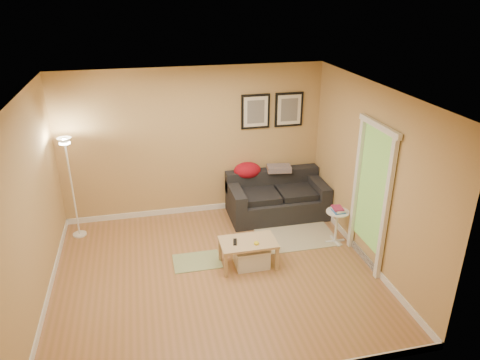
{
  "coord_description": "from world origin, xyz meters",
  "views": [
    {
      "loc": [
        -0.85,
        -5.27,
        3.79
      ],
      "look_at": [
        0.55,
        0.85,
        1.05
      ],
      "focal_mm": 33.53,
      "sensor_mm": 36.0,
      "label": 1
    }
  ],
  "objects": [
    {
      "name": "floor",
      "position": [
        0.0,
        0.0,
        0.0
      ],
      "size": [
        4.5,
        4.5,
        0.0
      ],
      "primitive_type": "plane",
      "color": "#A46E46",
      "rests_on": "ground"
    },
    {
      "name": "ceiling",
      "position": [
        0.0,
        0.0,
        2.6
      ],
      "size": [
        4.5,
        4.5,
        0.0
      ],
      "primitive_type": "plane",
      "rotation": [
        3.14,
        0.0,
        0.0
      ],
      "color": "white",
      "rests_on": "wall_back"
    },
    {
      "name": "wall_back",
      "position": [
        0.0,
        2.0,
        1.3
      ],
      "size": [
        4.5,
        0.0,
        4.5
      ],
      "primitive_type": "plane",
      "rotation": [
        1.57,
        0.0,
        0.0
      ],
      "color": "tan",
      "rests_on": "ground"
    },
    {
      "name": "wall_front",
      "position": [
        0.0,
        -2.0,
        1.3
      ],
      "size": [
        4.5,
        0.0,
        4.5
      ],
      "primitive_type": "plane",
      "rotation": [
        -1.57,
        0.0,
        0.0
      ],
      "color": "tan",
      "rests_on": "ground"
    },
    {
      "name": "wall_left",
      "position": [
        -2.25,
        0.0,
        1.3
      ],
      "size": [
        0.0,
        4.0,
        4.0
      ],
      "primitive_type": "plane",
      "rotation": [
        1.57,
        0.0,
        1.57
      ],
      "color": "tan",
      "rests_on": "ground"
    },
    {
      "name": "wall_right",
      "position": [
        2.25,
        0.0,
        1.3
      ],
      "size": [
        0.0,
        4.0,
        4.0
      ],
      "primitive_type": "plane",
      "rotation": [
        1.57,
        0.0,
        -1.57
      ],
      "color": "tan",
      "rests_on": "ground"
    },
    {
      "name": "baseboard_back",
      "position": [
        0.0,
        1.99,
        0.05
      ],
      "size": [
        4.5,
        0.02,
        0.1
      ],
      "primitive_type": "cube",
      "color": "white",
      "rests_on": "ground"
    },
    {
      "name": "baseboard_left",
      "position": [
        -2.24,
        0.0,
        0.05
      ],
      "size": [
        0.02,
        4.0,
        0.1
      ],
      "primitive_type": "cube",
      "color": "white",
      "rests_on": "ground"
    },
    {
      "name": "baseboard_right",
      "position": [
        2.24,
        0.0,
        0.05
      ],
      "size": [
        0.02,
        4.0,
        0.1
      ],
      "primitive_type": "cube",
      "color": "white",
      "rests_on": "ground"
    },
    {
      "name": "sofa",
      "position": [
        1.38,
        1.53,
        0.38
      ],
      "size": [
        1.7,
        0.9,
        0.75
      ],
      "primitive_type": null,
      "color": "black",
      "rests_on": "ground"
    },
    {
      "name": "red_throw",
      "position": [
        0.92,
        1.87,
        0.77
      ],
      "size": [
        0.48,
        0.36,
        0.28
      ],
      "primitive_type": null,
      "color": "#A80F29",
      "rests_on": "sofa"
    },
    {
      "name": "plaid_throw",
      "position": [
        1.48,
        1.8,
        0.78
      ],
      "size": [
        0.45,
        0.32,
        0.1
      ],
      "primitive_type": null,
      "rotation": [
        0.0,
        0.0,
        -0.14
      ],
      "color": "#A47A5F",
      "rests_on": "sofa"
    },
    {
      "name": "framed_print_left",
      "position": [
        1.08,
        1.98,
        1.8
      ],
      "size": [
        0.5,
        0.04,
        0.6
      ],
      "primitive_type": null,
      "color": "black",
      "rests_on": "wall_back"
    },
    {
      "name": "framed_print_right",
      "position": [
        1.68,
        1.98,
        1.8
      ],
      "size": [
        0.5,
        0.04,
        0.6
      ],
      "primitive_type": null,
      "color": "black",
      "rests_on": "wall_back"
    },
    {
      "name": "area_rug",
      "position": [
        1.47,
        0.72,
        0.01
      ],
      "size": [
        1.25,
        0.85,
        0.01
      ],
      "primitive_type": "cube",
      "color": "#BCB595",
      "rests_on": "ground"
    },
    {
      "name": "green_runner",
      "position": [
        -0.22,
        0.37,
        0.01
      ],
      "size": [
        0.7,
        0.5,
        0.01
      ],
      "primitive_type": "cube",
      "color": "#668C4C",
      "rests_on": "ground"
    },
    {
      "name": "coffee_table",
      "position": [
        0.5,
        0.11,
        0.2
      ],
      "size": [
        0.92,
        0.71,
        0.41
      ],
      "primitive_type": null,
      "rotation": [
        0.0,
        0.0,
        0.29
      ],
      "color": "tan",
      "rests_on": "ground"
    },
    {
      "name": "remote_control",
      "position": [
        0.31,
        0.12,
        0.42
      ],
      "size": [
        0.08,
        0.17,
        0.02
      ],
      "primitive_type": "cube",
      "rotation": [
        0.0,
        0.0,
        -0.21
      ],
      "color": "black",
      "rests_on": "coffee_table"
    },
    {
      "name": "tape_roll",
      "position": [
        0.6,
        0.01,
        0.42
      ],
      "size": [
        0.07,
        0.07,
        0.03
      ],
      "primitive_type": "cylinder",
      "color": "yellow",
      "rests_on": "coffee_table"
    },
    {
      "name": "storage_bin",
      "position": [
        0.55,
        0.09,
        0.15
      ],
      "size": [
        0.5,
        0.36,
        0.31
      ],
      "primitive_type": null,
      "color": "white",
      "rests_on": "ground"
    },
    {
      "name": "side_table",
      "position": [
        2.02,
        0.44,
        0.27
      ],
      "size": [
        0.36,
        0.36,
        0.55
      ],
      "primitive_type": null,
      "color": "white",
      "rests_on": "ground"
    },
    {
      "name": "book_stack",
      "position": [
        2.02,
        0.44,
        0.59
      ],
      "size": [
        0.23,
        0.27,
        0.07
      ],
      "primitive_type": null,
      "rotation": [
        0.0,
        0.0,
        0.33
      ],
      "color": "#396BAD",
      "rests_on": "side_table"
    },
    {
      "name": "floor_lamp",
      "position": [
        -2.0,
        1.57,
        0.8
      ],
      "size": [
        0.22,
        0.22,
        1.69
      ],
      "primitive_type": null,
      "color": "white",
      "rests_on": "ground"
    },
    {
      "name": "doorway",
      "position": [
        2.2,
        -0.15,
        1.02
      ],
      "size": [
        0.12,
        1.01,
        2.13
      ],
      "primitive_type": null,
      "color": "white",
      "rests_on": "ground"
    }
  ]
}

